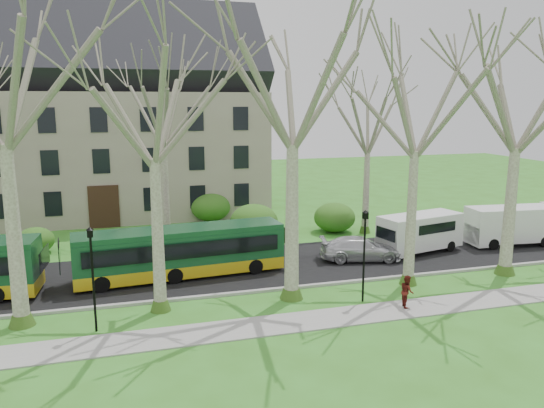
{
  "coord_description": "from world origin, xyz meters",
  "views": [
    {
      "loc": [
        -4.73,
        -22.62,
        9.29
      ],
      "look_at": [
        2.69,
        3.0,
        4.13
      ],
      "focal_mm": 35.0,
      "sensor_mm": 36.0,
      "label": 1
    }
  ],
  "objects_px": {
    "sedan": "(361,249)",
    "van_b": "(511,226)",
    "pedestrian_b": "(407,291)",
    "van_a": "(420,233)",
    "bus_follow": "(181,251)"
  },
  "relations": [
    {
      "from": "van_a",
      "to": "bus_follow",
      "type": "bearing_deg",
      "value": 169.87
    },
    {
      "from": "van_a",
      "to": "van_b",
      "type": "height_order",
      "value": "van_b"
    },
    {
      "from": "bus_follow",
      "to": "van_a",
      "type": "distance_m",
      "value": 14.82
    },
    {
      "from": "bus_follow",
      "to": "pedestrian_b",
      "type": "height_order",
      "value": "bus_follow"
    },
    {
      "from": "bus_follow",
      "to": "pedestrian_b",
      "type": "bearing_deg",
      "value": -42.2
    },
    {
      "from": "van_b",
      "to": "bus_follow",
      "type": "bearing_deg",
      "value": -172.91
    },
    {
      "from": "van_a",
      "to": "pedestrian_b",
      "type": "relative_size",
      "value": 3.66
    },
    {
      "from": "sedan",
      "to": "van_b",
      "type": "height_order",
      "value": "van_b"
    },
    {
      "from": "van_a",
      "to": "van_b",
      "type": "xyz_separation_m",
      "value": [
        6.67,
        -0.14,
        0.06
      ]
    },
    {
      "from": "bus_follow",
      "to": "sedan",
      "type": "xyz_separation_m",
      "value": [
        10.53,
        0.03,
        -0.68
      ]
    },
    {
      "from": "van_a",
      "to": "pedestrian_b",
      "type": "height_order",
      "value": "van_a"
    },
    {
      "from": "van_b",
      "to": "van_a",
      "type": "bearing_deg",
      "value": -175.32
    },
    {
      "from": "van_b",
      "to": "pedestrian_b",
      "type": "height_order",
      "value": "van_b"
    },
    {
      "from": "van_a",
      "to": "pedestrian_b",
      "type": "xyz_separation_m",
      "value": [
        -5.42,
        -7.81,
        -0.44
      ]
    },
    {
      "from": "bus_follow",
      "to": "van_b",
      "type": "distance_m",
      "value": 21.48
    }
  ]
}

